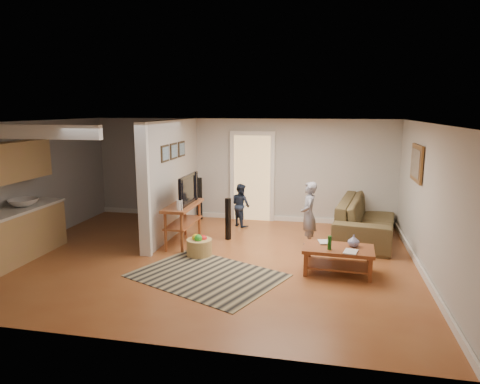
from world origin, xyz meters
name	(u,v)px	position (x,y,z in m)	size (l,w,h in m)	color
ground	(209,258)	(0.00, 0.00, 0.00)	(7.50, 7.50, 0.00)	brown
room_shell	(161,176)	(-1.07, 0.43, 1.46)	(7.54, 6.02, 2.52)	#B4B1AD
area_rug	(207,276)	(0.20, -0.84, 0.01)	(2.32, 1.70, 0.01)	black
sofa	(366,236)	(2.99, 2.04, 0.00)	(2.84, 1.11, 0.83)	#423D21
coffee_table	(339,253)	(2.35, -0.27, 0.35)	(1.19, 0.73, 0.68)	brown
tv_console	(184,208)	(-0.74, 0.76, 0.75)	(0.50, 1.32, 1.13)	brown
speaker_left	(228,219)	(0.09, 1.20, 0.45)	(0.09, 0.09, 0.90)	black
speaker_right	(199,199)	(-1.00, 2.70, 0.53)	(0.11, 0.11, 1.06)	black
toy_basket	(199,246)	(-0.22, 0.11, 0.18)	(0.48, 0.48, 0.43)	#A37E46
child	(308,247)	(1.77, 1.05, 0.00)	(0.48, 0.32, 1.32)	gray
toddler	(241,226)	(0.14, 2.31, 0.00)	(0.49, 0.38, 1.02)	#1C263B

